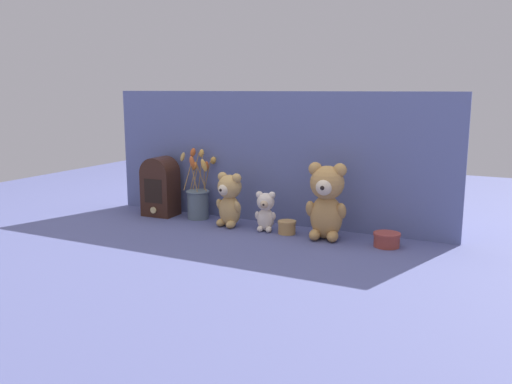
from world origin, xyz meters
The scene contains 9 objects.
ground_plane centered at (0.00, 0.00, 0.00)m, with size 4.00×4.00×0.00m, color #4C5184.
backdrop_wall centered at (0.00, 0.17, 0.29)m, with size 1.62×0.02×0.58m.
teddy_bear_large centered at (0.32, 0.01, 0.16)m, with size 0.17×0.16×0.31m.
teddy_bear_medium centered at (-0.13, 0.02, 0.12)m, with size 0.13×0.12×0.24m.
teddy_bear_small centered at (0.05, 0.02, 0.09)m, with size 0.10×0.09×0.17m.
flower_vase centered at (-0.33, 0.08, 0.10)m, with size 0.17×0.15×0.32m.
vintage_radio centered at (-0.52, 0.06, 0.14)m, with size 0.16×0.13×0.28m.
decorative_tin_tall centered at (0.15, 0.02, 0.03)m, with size 0.08×0.08×0.05m.
decorative_tin_short centered at (0.56, 0.01, 0.03)m, with size 0.10×0.10×0.05m.
Camera 1 is at (1.01, -1.99, 0.59)m, focal length 38.00 mm.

